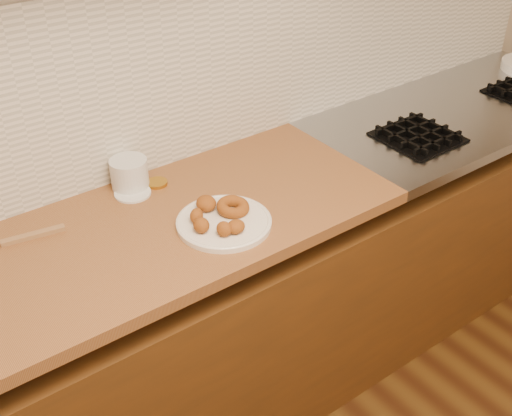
# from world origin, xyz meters

# --- Properties ---
(wall_back) EXTENTS (4.00, 0.02, 2.70)m
(wall_back) POSITION_xyz_m (0.00, 2.00, 1.35)
(wall_back) COLOR #C1AD93
(wall_back) RESTS_ON ground
(base_cabinet) EXTENTS (3.60, 0.60, 0.77)m
(base_cabinet) POSITION_xyz_m (0.00, 1.69, 0.39)
(base_cabinet) COLOR #572E0F
(base_cabinet) RESTS_ON floor
(butcher_block) EXTENTS (2.30, 0.62, 0.04)m
(butcher_block) POSITION_xyz_m (-0.65, 1.69, 0.88)
(butcher_block) COLOR brown
(butcher_block) RESTS_ON base_cabinet
(stovetop) EXTENTS (1.30, 0.62, 0.04)m
(stovetop) POSITION_xyz_m (1.15, 1.69, 0.88)
(stovetop) COLOR #9EA0A5
(stovetop) RESTS_ON base_cabinet
(backsplash) EXTENTS (3.60, 0.02, 0.60)m
(backsplash) POSITION_xyz_m (0.00, 1.99, 1.20)
(backsplash) COLOR beige
(backsplash) RESTS_ON wall_back
(burner_grates) EXTENTS (0.91, 0.26, 0.03)m
(burner_grates) POSITION_xyz_m (1.13, 1.61, 0.91)
(burner_grates) COLOR black
(burner_grates) RESTS_ON stovetop
(donut_plate) EXTENTS (0.28, 0.28, 0.02)m
(donut_plate) POSITION_xyz_m (-0.06, 1.57, 0.91)
(donut_plate) COLOR white
(donut_plate) RESTS_ON butcher_block
(ring_donut) EXTENTS (0.14, 0.14, 0.04)m
(ring_donut) POSITION_xyz_m (-0.02, 1.60, 0.93)
(ring_donut) COLOR brown
(ring_donut) RESTS_ON donut_plate
(fried_dough_chunks) EXTENTS (0.13, 0.21, 0.04)m
(fried_dough_chunks) POSITION_xyz_m (-0.10, 1.58, 0.94)
(fried_dough_chunks) COLOR brown
(fried_dough_chunks) RESTS_ON donut_plate
(plastic_tub) EXTENTS (0.14, 0.14, 0.10)m
(plastic_tub) POSITION_xyz_m (-0.19, 1.92, 0.95)
(plastic_tub) COLOR silver
(plastic_tub) RESTS_ON butcher_block
(tub_lid) EXTENTS (0.13, 0.13, 0.01)m
(tub_lid) POSITION_xyz_m (-0.20, 1.88, 0.90)
(tub_lid) COLOR silver
(tub_lid) RESTS_ON butcher_block
(brass_jar_lid) EXTENTS (0.07, 0.07, 0.01)m
(brass_jar_lid) POSITION_xyz_m (-0.11, 1.88, 0.91)
(brass_jar_lid) COLOR #B98626
(brass_jar_lid) RESTS_ON butcher_block
(wooden_utensil) EXTENTS (0.18, 0.05, 0.01)m
(wooden_utensil) POSITION_xyz_m (-0.53, 1.84, 0.91)
(wooden_utensil) COLOR olive
(wooden_utensil) RESTS_ON butcher_block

